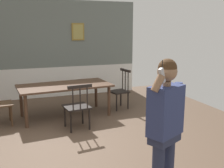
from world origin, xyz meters
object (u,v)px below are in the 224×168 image
object	(u,v)px
dining_table	(65,88)
chair_near_window	(120,90)
person_figure	(166,121)
chair_by_doorway	(77,106)

from	to	relation	value
dining_table	chair_near_window	bearing A→B (deg)	5.21
dining_table	chair_near_window	size ratio (longest dim) A/B	2.15
chair_near_window	person_figure	distance (m)	3.66
chair_near_window	person_figure	world-z (taller)	person_figure
dining_table	chair_by_doorway	xyz separation A→B (m)	(0.08, -0.88, -0.19)
person_figure	chair_by_doorway	bearing A→B (deg)	-105.72
dining_table	chair_by_doorway	bearing A→B (deg)	-84.86
chair_by_doorway	chair_near_window	bearing A→B (deg)	30.84
chair_near_window	chair_by_doorway	size ratio (longest dim) A/B	1.06
chair_by_doorway	person_figure	xyz separation A→B (m)	(0.44, -2.51, 0.49)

